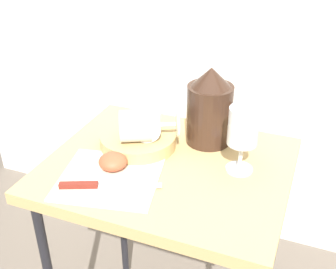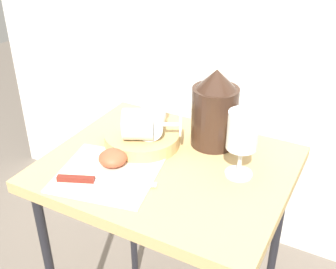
% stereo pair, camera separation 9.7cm
% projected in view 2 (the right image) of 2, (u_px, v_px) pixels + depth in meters
% --- Properties ---
extents(table, '(0.58, 0.48, 0.71)m').
position_uv_depth(table, '(168.00, 187.00, 1.04)').
color(table, tan).
rests_on(table, ground_plane).
extents(linen_napkin, '(0.26, 0.25, 0.00)m').
position_uv_depth(linen_napkin, '(108.00, 174.00, 0.96)').
color(linen_napkin, beige).
rests_on(linen_napkin, table).
extents(basket_tray, '(0.19, 0.19, 0.03)m').
position_uv_depth(basket_tray, '(142.00, 138.00, 1.08)').
color(basket_tray, tan).
rests_on(basket_tray, table).
extents(pitcher, '(0.17, 0.12, 0.20)m').
position_uv_depth(pitcher, '(215.00, 115.00, 1.05)').
color(pitcher, '#382319').
rests_on(pitcher, table).
extents(wine_glass_upright, '(0.07, 0.07, 0.16)m').
position_uv_depth(wine_glass_upright, '(242.00, 134.00, 0.91)').
color(wine_glass_upright, silver).
rests_on(wine_glass_upright, table).
extents(wine_glass_tipped_near, '(0.12, 0.16, 0.07)m').
position_uv_depth(wine_glass_tipped_near, '(151.00, 121.00, 1.05)').
color(wine_glass_tipped_near, silver).
rests_on(wine_glass_tipped_near, basket_tray).
extents(wine_glass_tipped_far, '(0.16, 0.12, 0.08)m').
position_uv_depth(wine_glass_tipped_far, '(140.00, 124.00, 1.02)').
color(wine_glass_tipped_far, silver).
rests_on(wine_glass_tipped_far, basket_tray).
extents(apple_half_left, '(0.07, 0.07, 0.04)m').
position_uv_depth(apple_half_left, '(113.00, 158.00, 0.99)').
color(apple_half_left, '#C15133').
rests_on(apple_half_left, linen_napkin).
extents(knife, '(0.21, 0.10, 0.01)m').
position_uv_depth(knife, '(92.00, 180.00, 0.93)').
color(knife, silver).
rests_on(knife, linen_napkin).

